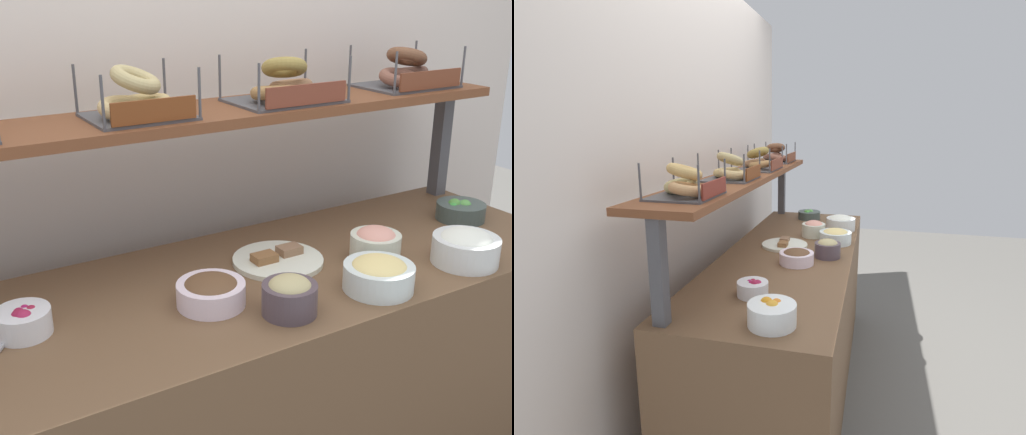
% 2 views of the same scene
% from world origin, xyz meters
% --- Properties ---
extents(back_wall, '(3.25, 0.06, 2.40)m').
position_xyz_m(back_wall, '(0.00, 0.55, 1.20)').
color(back_wall, silver).
rests_on(back_wall, ground_plane).
extents(deli_counter, '(2.05, 0.70, 0.85)m').
position_xyz_m(deli_counter, '(0.00, 0.00, 0.42)').
color(deli_counter, brown).
rests_on(deli_counter, ground_plane).
extents(shelf_riser_right, '(0.05, 0.05, 0.40)m').
position_xyz_m(shelf_riser_right, '(0.97, 0.27, 1.05)').
color(shelf_riser_right, '#4C4C51').
rests_on(shelf_riser_right, deli_counter).
extents(upper_shelf, '(2.01, 0.32, 0.03)m').
position_xyz_m(upper_shelf, '(0.00, 0.27, 1.26)').
color(upper_shelf, brown).
rests_on(upper_shelf, shelf_riser_left).
extents(bowl_beet_salad, '(0.13, 0.13, 0.07)m').
position_xyz_m(bowl_beet_salad, '(-0.64, 0.02, 0.88)').
color(bowl_beet_salad, white).
rests_on(bowl_beet_salad, deli_counter).
extents(bowl_veggie_mix, '(0.17, 0.17, 0.07)m').
position_xyz_m(bowl_veggie_mix, '(0.83, 0.02, 0.88)').
color(bowl_veggie_mix, '#42504C').
rests_on(bowl_veggie_mix, deli_counter).
extents(bowl_cream_cheese, '(0.19, 0.19, 0.10)m').
position_xyz_m(bowl_cream_cheese, '(0.56, -0.24, 0.90)').
color(bowl_cream_cheese, white).
rests_on(bowl_cream_cheese, deli_counter).
extents(bowl_chocolate_spread, '(0.18, 0.18, 0.08)m').
position_xyz_m(bowl_chocolate_spread, '(-0.20, -0.08, 0.89)').
color(bowl_chocolate_spread, white).
rests_on(bowl_chocolate_spread, deli_counter).
extents(bowl_lox_spread, '(0.15, 0.15, 0.10)m').
position_xyz_m(bowl_lox_spread, '(0.35, -0.08, 0.90)').
color(bowl_lox_spread, silver).
rests_on(bowl_lox_spread, deli_counter).
extents(bowl_egg_salad, '(0.19, 0.19, 0.09)m').
position_xyz_m(bowl_egg_salad, '(0.23, -0.23, 0.89)').
color(bowl_egg_salad, white).
rests_on(bowl_egg_salad, deli_counter).
extents(bowl_hummus, '(0.14, 0.14, 0.10)m').
position_xyz_m(bowl_hummus, '(-0.05, -0.22, 0.90)').
color(bowl_hummus, '#51434C').
rests_on(bowl_hummus, deli_counter).
extents(serving_plate_white, '(0.27, 0.27, 0.04)m').
position_xyz_m(serving_plate_white, '(0.09, 0.05, 0.86)').
color(serving_plate_white, white).
rests_on(serving_plate_white, deli_counter).
extents(serving_spoon_near_plate, '(0.11, 0.15, 0.01)m').
position_xyz_m(serving_spoon_near_plate, '(-0.71, -0.02, 0.86)').
color(serving_spoon_near_plate, '#B7B7BC').
rests_on(serving_spoon_near_plate, deli_counter).
extents(bagel_basket_plain, '(0.27, 0.24, 0.15)m').
position_xyz_m(bagel_basket_plain, '(-0.24, 0.26, 1.33)').
color(bagel_basket_plain, '#4C4C51').
rests_on(bagel_basket_plain, upper_shelf).
extents(bagel_basket_everything, '(0.33, 0.25, 0.15)m').
position_xyz_m(bagel_basket_everything, '(0.24, 0.25, 1.33)').
color(bagel_basket_everything, '#4C4C51').
rests_on(bagel_basket_everything, upper_shelf).
extents(bagel_basket_cinnamon_raisin, '(0.32, 0.24, 0.15)m').
position_xyz_m(bagel_basket_cinnamon_raisin, '(0.75, 0.27, 1.33)').
color(bagel_basket_cinnamon_raisin, '#4C4C51').
rests_on(bagel_basket_cinnamon_raisin, upper_shelf).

